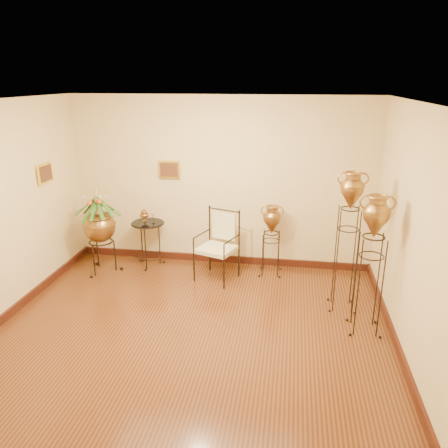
# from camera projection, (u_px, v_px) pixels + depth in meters

# --- Properties ---
(ground) EXTENTS (5.00, 5.00, 0.00)m
(ground) POSITION_uv_depth(u_px,v_px,m) (187.00, 343.00, 5.27)
(ground) COLOR brown
(ground) RESTS_ON ground
(room_shell) EXTENTS (5.02, 5.02, 2.81)m
(room_shell) POSITION_uv_depth(u_px,v_px,m) (182.00, 205.00, 4.73)
(room_shell) COLOR beige
(room_shell) RESTS_ON ground
(amphora_tall) EXTENTS (0.42, 0.42, 1.94)m
(amphora_tall) POSITION_uv_depth(u_px,v_px,m) (347.00, 241.00, 5.79)
(amphora_tall) COLOR black
(amphora_tall) RESTS_ON ground
(amphora_mid) EXTENTS (0.50, 0.50, 1.79)m
(amphora_mid) POSITION_uv_depth(u_px,v_px,m) (371.00, 264.00, 5.27)
(amphora_mid) COLOR black
(amphora_mid) RESTS_ON ground
(amphora_short) EXTENTS (0.41, 0.41, 1.17)m
(amphora_short) POSITION_uv_depth(u_px,v_px,m) (271.00, 240.00, 6.97)
(amphora_short) COLOR black
(amphora_short) RESTS_ON ground
(planter_urn) EXTENTS (0.90, 0.90, 1.49)m
(planter_urn) POSITION_uv_depth(u_px,v_px,m) (99.00, 223.00, 6.98)
(planter_urn) COLOR black
(planter_urn) RESTS_ON ground
(armchair) EXTENTS (0.77, 0.75, 1.10)m
(armchair) POSITION_uv_depth(u_px,v_px,m) (217.00, 247.00, 6.78)
(armchair) COLOR black
(armchair) RESTS_ON ground
(side_table) EXTENTS (0.69, 0.69, 0.97)m
(side_table) POSITION_uv_depth(u_px,v_px,m) (149.00, 243.00, 7.33)
(side_table) COLOR black
(side_table) RESTS_ON ground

